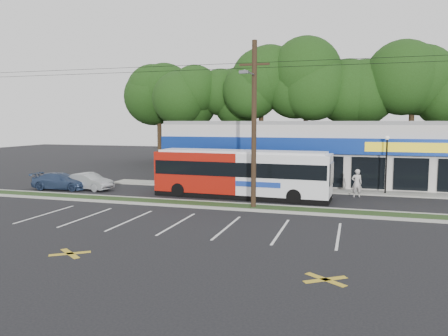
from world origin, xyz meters
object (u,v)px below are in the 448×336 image
at_px(lamp_post, 386,158).
at_px(car_blue, 61,181).
at_px(utility_pole, 251,119).
at_px(car_silver, 89,181).
at_px(pedestrian_b, 327,185).
at_px(metrobus, 241,173).
at_px(car_dark, 296,186).
at_px(pedestrian_a, 357,183).

bearing_deg(lamp_post, car_blue, -168.63).
height_order(utility_pole, car_silver, utility_pole).
xyz_separation_m(car_blue, pedestrian_b, (20.00, 2.14, 0.27)).
height_order(metrobus, car_dark, metrobus).
xyz_separation_m(utility_pole, car_blue, (-15.83, 3.05, -4.76)).
xyz_separation_m(utility_pole, pedestrian_a, (6.17, 6.13, -4.43)).
height_order(car_dark, pedestrian_b, pedestrian_b).
height_order(utility_pole, pedestrian_a, utility_pole).
height_order(car_blue, pedestrian_a, pedestrian_a).
bearing_deg(metrobus, lamp_post, 26.39).
xyz_separation_m(car_silver, pedestrian_a, (19.79, 2.63, 0.33)).
height_order(car_blue, pedestrian_b, pedestrian_b).
height_order(pedestrian_a, pedestrian_b, pedestrian_a).
xyz_separation_m(lamp_post, metrobus, (-9.68, -4.30, -0.93)).
bearing_deg(pedestrian_b, car_dark, 24.59).
relative_size(car_silver, pedestrian_b, 2.13).
bearing_deg(car_silver, pedestrian_a, -72.32).
distance_m(lamp_post, pedestrian_a, 3.14).
relative_size(metrobus, pedestrian_a, 6.26).
bearing_deg(utility_pole, pedestrian_a, 44.82).
xyz_separation_m(pedestrian_a, pedestrian_b, (-2.00, -0.94, -0.06)).
bearing_deg(pedestrian_a, lamp_post, -148.42).
relative_size(utility_pole, pedestrian_b, 26.97).
bearing_deg(car_dark, pedestrian_b, -67.49).
bearing_deg(pedestrian_a, car_silver, -1.93).
xyz_separation_m(utility_pole, car_silver, (-13.62, 3.51, -4.76)).
height_order(car_silver, car_blue, car_blue).
bearing_deg(lamp_post, utility_pole, -136.05).
height_order(utility_pole, car_dark, utility_pole).
bearing_deg(car_dark, pedestrian_a, -63.08).
bearing_deg(pedestrian_a, metrobus, 8.94).
relative_size(car_blue, pedestrian_b, 2.43).
bearing_deg(lamp_post, car_silver, -168.67).
xyz_separation_m(lamp_post, pedestrian_b, (-4.00, -2.69, -1.74)).
xyz_separation_m(car_silver, car_blue, (-2.21, -0.46, 0.00)).
bearing_deg(metrobus, pedestrian_a, 20.85).
height_order(metrobus, pedestrian_b, metrobus).
relative_size(metrobus, pedestrian_b, 6.63).
bearing_deg(car_blue, car_dark, -90.96).
height_order(car_dark, car_silver, car_dark).
xyz_separation_m(utility_pole, car_dark, (2.12, 4.57, -4.57)).
xyz_separation_m(utility_pole, pedestrian_b, (4.17, 5.19, -4.49)).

